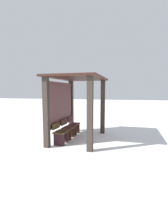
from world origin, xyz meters
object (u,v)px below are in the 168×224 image
(bus_shelter, at_px, (73,95))
(bench_left_inside, at_px, (61,136))
(bench_center_inside, at_px, (68,131))
(bench_right_inside, at_px, (74,127))

(bus_shelter, distance_m, bench_left_inside, 1.54)
(bench_left_inside, xyz_separation_m, bench_center_inside, (0.70, -0.00, 0.01))
(bus_shelter, relative_size, bench_center_inside, 3.77)
(bench_left_inside, distance_m, bench_center_inside, 0.70)
(bench_center_inside, xyz_separation_m, bench_right_inside, (0.70, 0.00, -0.00))
(bench_center_inside, distance_m, bench_right_inside, 0.70)
(bench_center_inside, relative_size, bench_right_inside, 1.00)
(bus_shelter, height_order, bench_left_inside, bus_shelter)
(bench_left_inside, bearing_deg, bench_right_inside, -0.03)
(bench_center_inside, bearing_deg, bench_right_inside, 0.04)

